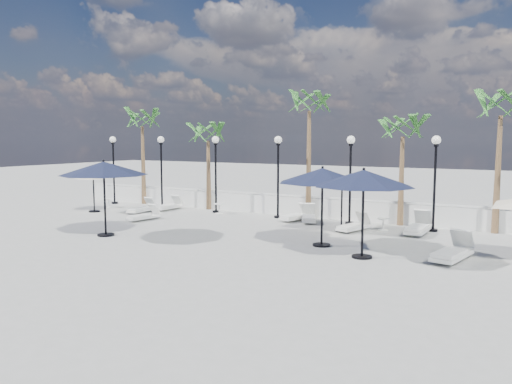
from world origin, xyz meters
The scene contains 29 objects.
ground centered at (0.00, 0.00, 0.00)m, with size 100.00×100.00×0.00m, color gray.
balustrade centered at (0.00, 7.50, 0.47)m, with size 26.00×0.30×1.01m.
lamppost_0 centered at (-10.50, 6.50, 2.49)m, with size 0.36×0.36×3.84m.
lamppost_1 centered at (-7.00, 6.50, 2.49)m, with size 0.36×0.36×3.84m.
lamppost_2 centered at (-3.50, 6.50, 2.49)m, with size 0.36×0.36×3.84m.
lamppost_3 centered at (0.00, 6.50, 2.49)m, with size 0.36×0.36×3.84m.
lamppost_4 centered at (3.50, 6.50, 2.49)m, with size 0.36×0.36×3.84m.
lamppost_5 centered at (7.00, 6.50, 2.49)m, with size 0.36×0.36×3.84m.
palm_0 centered at (-9.00, 7.30, 4.53)m, with size 2.60×2.60×5.50m.
palm_1 centered at (-4.50, 7.30, 3.75)m, with size 2.60×2.60×4.70m.
palm_2 centered at (1.20, 7.30, 5.12)m, with size 2.60×2.60×6.10m.
palm_3 centered at (5.50, 7.30, 3.95)m, with size 2.60×2.60×4.90m.
palm_4 centered at (9.20, 7.30, 4.73)m, with size 2.60×2.60×5.70m.
lounger_0 centered at (-6.69, 4.58, 0.22)m, with size 0.65×1.75×0.65m.
lounger_1 centered at (-6.18, 6.06, 0.22)m, with size 0.61×1.74×0.65m.
lounger_2 centered at (-5.05, 2.87, 0.21)m, with size 0.79×1.70×0.61m.
lounger_3 centered at (1.08, 6.22, 0.22)m, with size 1.01×1.87×0.67m.
lounger_4 centered at (1.73, 6.14, 0.23)m, with size 1.28×1.93×0.69m.
lounger_5 centered at (6.59, 5.69, 0.27)m, with size 0.71×2.12×0.79m.
lounger_6 centered at (4.21, 4.97, 0.22)m, with size 1.02×1.81×0.65m.
lounger_7 centered at (8.40, 1.75, 0.26)m, with size 1.08×2.19×0.79m.
side_table_0 centered at (-9.64, 5.21, 0.29)m, with size 0.49×0.49×0.48m.
side_table_1 centered at (-3.11, 6.20, 0.31)m, with size 0.52×0.52×0.51m.
side_table_2 centered at (5.19, 5.72, 0.30)m, with size 0.51×0.51×0.49m.
parasol_navy_left centered at (-3.82, -0.62, 2.58)m, with size 3.31×3.31×2.93m.
parasol_navy_mid centered at (5.87, 0.75, 2.49)m, with size 3.16×3.16×2.83m.
parasol_navy_right centered at (4.11, 1.75, 2.44)m, with size 3.10×3.10×2.78m.
parasol_cream_sq_a centered at (3.79, 4.68, 2.20)m, with size 4.84×4.84×2.37m.
parasol_cream_small centered at (-9.02, 3.62, 1.91)m, with size 1.82×1.82×2.24m.
Camera 1 is at (10.49, -14.24, 3.73)m, focal length 35.00 mm.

